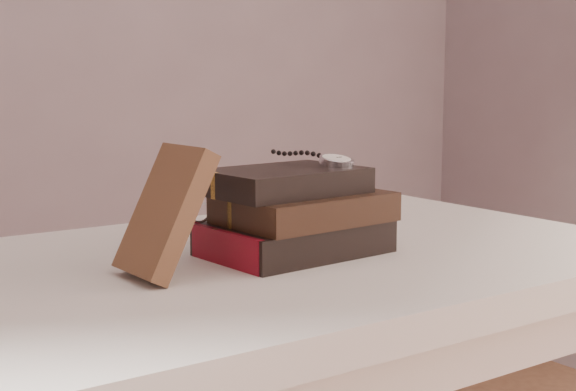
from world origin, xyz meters
TOP-DOWN VIEW (x-y plane):
  - table at (0.00, 0.35)m, footprint 1.00×0.60m
  - book_stack at (0.04, 0.33)m, footprint 0.23×0.17m
  - journal at (-0.15, 0.31)m, footprint 0.09×0.10m
  - pocket_watch at (0.09, 0.33)m, footprint 0.05×0.15m
  - eyeglasses at (-0.05, 0.40)m, footprint 0.10×0.11m

SIDE VIEW (x-z plane):
  - table at x=0.00m, z-range 0.28..1.03m
  - book_stack at x=0.04m, z-range 0.75..0.85m
  - eyeglasses at x=-0.05m, z-range 0.79..0.83m
  - journal at x=-0.15m, z-range 0.75..0.90m
  - pocket_watch at x=0.09m, z-range 0.86..0.88m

